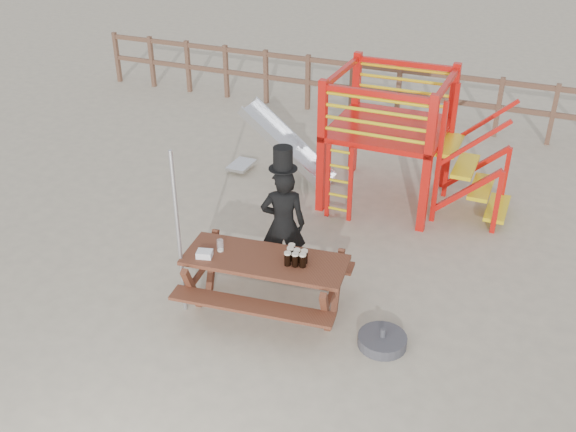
% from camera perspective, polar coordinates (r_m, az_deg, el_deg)
% --- Properties ---
extents(ground, '(60.00, 60.00, 0.00)m').
position_cam_1_polar(ground, '(7.79, -0.41, -9.38)').
color(ground, '#B7AA8E').
rests_on(ground, ground).
extents(back_fence, '(15.09, 0.09, 1.20)m').
position_cam_1_polar(back_fence, '(13.45, 11.90, 10.82)').
color(back_fence, brown).
rests_on(back_fence, ground).
extents(playground_fort, '(4.71, 1.84, 2.10)m').
position_cam_1_polar(playground_fort, '(10.17, 8.44, 7.08)').
color(playground_fort, red).
rests_on(playground_fort, ground).
extents(picnic_table, '(2.08, 1.56, 0.75)m').
position_cam_1_polar(picnic_table, '(7.71, -2.02, -5.50)').
color(picnic_table, brown).
rests_on(picnic_table, ground).
extents(man_with_hat, '(0.67, 0.57, 1.85)m').
position_cam_1_polar(man_with_hat, '(8.12, -0.43, -0.51)').
color(man_with_hat, black).
rests_on(man_with_hat, ground).
extents(metal_pole, '(0.05, 0.05, 2.12)m').
position_cam_1_polar(metal_pole, '(7.50, -9.72, -1.68)').
color(metal_pole, '#B2B2B7').
rests_on(metal_pole, ground).
extents(parasol_base, '(0.56, 0.56, 0.24)m').
position_cam_1_polar(parasol_base, '(7.50, 8.38, -10.90)').
color(parasol_base, '#3C3C42').
rests_on(parasol_base, ground).
extents(paper_bag, '(0.21, 0.18, 0.08)m').
position_cam_1_polar(paper_bag, '(7.62, -7.43, -3.37)').
color(paper_bag, white).
rests_on(paper_bag, picnic_table).
extents(stout_pints, '(0.28, 0.26, 0.17)m').
position_cam_1_polar(stout_pints, '(7.43, 0.67, -3.61)').
color(stout_pints, black).
rests_on(stout_pints, picnic_table).
extents(empty_glasses, '(0.08, 0.08, 0.15)m').
position_cam_1_polar(empty_glasses, '(7.70, -6.04, -2.66)').
color(empty_glasses, silver).
rests_on(empty_glasses, picnic_table).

